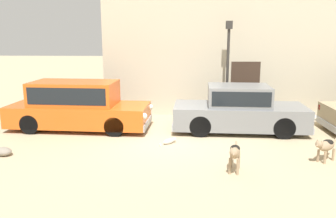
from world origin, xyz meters
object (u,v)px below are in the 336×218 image
Objects in this scene: stray_cat at (169,141)px; stray_dog_spotted at (235,152)px; stray_dog_tan at (326,146)px; parked_sedan_nearest at (77,104)px; street_lamp at (228,57)px; parked_sedan_second at (239,109)px.

stray_dog_spotted is at bearing -92.63° from stray_cat.
stray_dog_tan is (2.37, 0.77, -0.06)m from stray_dog_spotted.
street_lamp is at bearing 18.70° from parked_sedan_nearest.
parked_sedan_second reaches higher than stray_dog_spotted.
stray_cat is 0.14× the size of street_lamp.
parked_sedan_nearest is at bearing 113.39° from stray_cat.
stray_dog_spotted is 2.59m from stray_cat.
stray_dog_tan is (1.73, -2.69, -0.32)m from parked_sedan_second.
parked_sedan_nearest is 1.34× the size of street_lamp.
stray_dog_spotted reaches higher than stray_cat.
parked_sedan_second is 3.53m from stray_dog_spotted.
parked_sedan_nearest is 1.09× the size of parked_sedan_second.
street_lamp is (0.42, 4.96, 1.83)m from stray_dog_spotted.
parked_sedan_nearest reaches higher than stray_dog_tan.
parked_sedan_nearest is at bearing -164.51° from street_lamp.
parked_sedan_second is at bearing -7.59° from stray_cat.
parked_sedan_second is 5.48× the size of stray_dog_tan.
street_lamp reaches higher than stray_dog_spotted.
parked_sedan_nearest is 5.00× the size of stray_dog_spotted.
parked_sedan_nearest is 9.82× the size of stray_cat.
stray_dog_tan is 0.23× the size of street_lamp.
parked_sedan_second is at bearing -178.05° from stray_dog_spotted.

